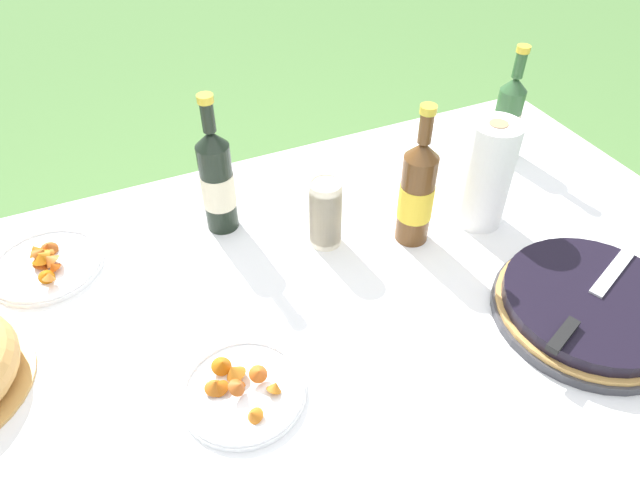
{
  "coord_description": "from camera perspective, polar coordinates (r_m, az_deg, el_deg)",
  "views": [
    {
      "loc": [
        -0.34,
        -0.72,
        1.61
      ],
      "look_at": [
        0.03,
        0.11,
        0.81
      ],
      "focal_mm": 32.0,
      "sensor_mm": 36.0,
      "label": 1
    }
  ],
  "objects": [
    {
      "name": "ground_plane",
      "position": [
        1.79,
        0.61,
        -22.26
      ],
      "size": [
        16.0,
        16.0,
        0.0
      ],
      "primitive_type": "plane",
      "color": "#568442"
    },
    {
      "name": "garden_table",
      "position": [
        1.22,
        0.83,
        -7.85
      ],
      "size": [
        1.84,
        1.1,
        0.74
      ],
      "color": "brown",
      "rests_on": "ground_plane"
    },
    {
      "name": "tablecloth",
      "position": [
        1.18,
        0.86,
        -6.28
      ],
      "size": [
        1.85,
        1.11,
        0.1
      ],
      "color": "white",
      "rests_on": "garden_table"
    },
    {
      "name": "berry_tart",
      "position": [
        1.24,
        25.37,
        -6.01
      ],
      "size": [
        0.37,
        0.37,
        0.06
      ],
      "color": "#38383D",
      "rests_on": "tablecloth"
    },
    {
      "name": "serving_knife",
      "position": [
        1.19,
        25.32,
        -5.65
      ],
      "size": [
        0.36,
        0.17,
        0.01
      ],
      "rotation": [
        0.0,
        0.0,
        0.4
      ],
      "color": "silver",
      "rests_on": "berry_tart"
    },
    {
      "name": "cup_stack",
      "position": [
        1.24,
        0.55,
        2.67
      ],
      "size": [
        0.07,
        0.07,
        0.16
      ],
      "color": "beige",
      "rests_on": "tablecloth"
    },
    {
      "name": "cider_bottle_green",
      "position": [
        1.62,
        18.24,
        11.76
      ],
      "size": [
        0.07,
        0.07,
        0.3
      ],
      "color": "#2D562D",
      "rests_on": "tablecloth"
    },
    {
      "name": "cider_bottle_amber",
      "position": [
        1.25,
        9.66,
        4.7
      ],
      "size": [
        0.08,
        0.08,
        0.33
      ],
      "color": "brown",
      "rests_on": "tablecloth"
    },
    {
      "name": "juice_bottle_red",
      "position": [
        1.28,
        -10.25,
        5.84
      ],
      "size": [
        0.08,
        0.08,
        0.33
      ],
      "color": "black",
      "rests_on": "tablecloth"
    },
    {
      "name": "snack_plate_near",
      "position": [
        1.03,
        -7.81,
        -14.56
      ],
      "size": [
        0.22,
        0.22,
        0.05
      ],
      "color": "white",
      "rests_on": "tablecloth"
    },
    {
      "name": "snack_plate_left",
      "position": [
        1.36,
        -25.73,
        -2.15
      ],
      "size": [
        0.24,
        0.24,
        0.06
      ],
      "color": "white",
      "rests_on": "tablecloth"
    },
    {
      "name": "paper_towel_roll",
      "position": [
        1.33,
        16.35,
        6.28
      ],
      "size": [
        0.11,
        0.11,
        0.26
      ],
      "color": "white",
      "rests_on": "tablecloth"
    }
  ]
}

